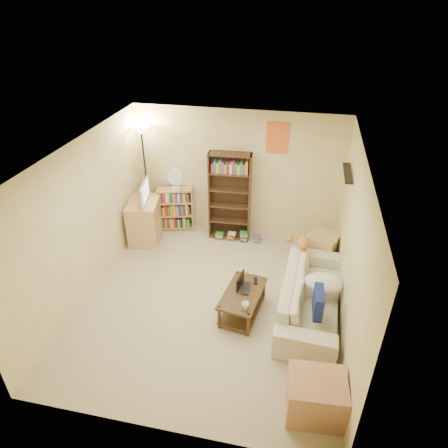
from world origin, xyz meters
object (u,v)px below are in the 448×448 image
at_px(tall_bookshelf, 230,195).
at_px(floor_lamp, 143,148).
at_px(coffee_table, 243,300).
at_px(mug, 245,306).
at_px(end_cabinet, 316,397).
at_px(tabby_cat, 301,241).
at_px(television, 141,192).
at_px(short_bookshelf, 176,209).
at_px(side_table, 322,248).
at_px(desk_fan, 175,179).
at_px(tv_stand, 145,221).
at_px(laptop, 249,289).
at_px(sofa, 311,295).

bearing_deg(tall_bookshelf, floor_lamp, 174.36).
relative_size(coffee_table, mug, 7.18).
bearing_deg(coffee_table, end_cabinet, -44.35).
distance_m(tabby_cat, television, 3.09).
distance_m(short_bookshelf, side_table, 3.02).
distance_m(desk_fan, end_cabinet, 4.71).
relative_size(tall_bookshelf, floor_lamp, 0.82).
xyz_separation_m(tall_bookshelf, side_table, (1.81, -0.50, -0.65)).
bearing_deg(short_bookshelf, tv_stand, -146.13).
xyz_separation_m(tabby_cat, laptop, (-0.70, -1.03, -0.29)).
bearing_deg(short_bookshelf, coffee_table, -67.14).
relative_size(sofa, mug, 15.85).
xyz_separation_m(tv_stand, television, (0.00, 0.00, 0.62)).
distance_m(tv_stand, tall_bookshelf, 1.75).
bearing_deg(desk_fan, laptop, -49.50).
relative_size(tabby_cat, tall_bookshelf, 0.28).
xyz_separation_m(coffee_table, short_bookshelf, (-1.77, 2.24, 0.18)).
height_order(television, desk_fan, desk_fan).
distance_m(laptop, short_bookshelf, 2.83).
relative_size(tabby_cat, television, 0.72).
bearing_deg(desk_fan, television, -135.98).
relative_size(laptop, television, 0.44).
height_order(short_bookshelf, desk_fan, desk_fan).
height_order(mug, tv_stand, tv_stand).
xyz_separation_m(sofa, desk_fan, (-2.73, 1.93, 0.82)).
bearing_deg(side_table, end_cabinet, -91.29).
height_order(tabby_cat, mug, tabby_cat).
bearing_deg(sofa, laptop, 103.98).
relative_size(television, short_bookshelf, 0.77).
bearing_deg(sofa, end_cabinet, -173.43).
height_order(television, floor_lamp, floor_lamp).
bearing_deg(mug, tabby_cat, 64.74).
bearing_deg(floor_lamp, tv_stand, -79.08).
distance_m(television, tall_bookshelf, 1.67).
xyz_separation_m(sofa, coffee_table, (-1.01, -0.27, -0.05)).
xyz_separation_m(coffee_table, end_cabinet, (1.11, -1.47, 0.01)).
xyz_separation_m(tall_bookshelf, short_bookshelf, (-1.14, 0.10, -0.48)).
distance_m(tall_bookshelf, end_cabinet, 4.06).
bearing_deg(floor_lamp, sofa, -30.17).
bearing_deg(coffee_table, tall_bookshelf, 115.05).
relative_size(desk_fan, end_cabinet, 0.67).
bearing_deg(tabby_cat, television, 169.18).
xyz_separation_m(sofa, side_table, (0.17, 1.37, -0.03)).
height_order(side_table, end_cabinet, side_table).
bearing_deg(tall_bookshelf, desk_fan, 173.90).
bearing_deg(sofa, tall_bookshelf, 44.60).
bearing_deg(side_table, coffee_table, -125.86).
bearing_deg(side_table, mug, -118.92).
bearing_deg(sofa, tabby_cat, 18.61).
distance_m(mug, tall_bookshelf, 2.62).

